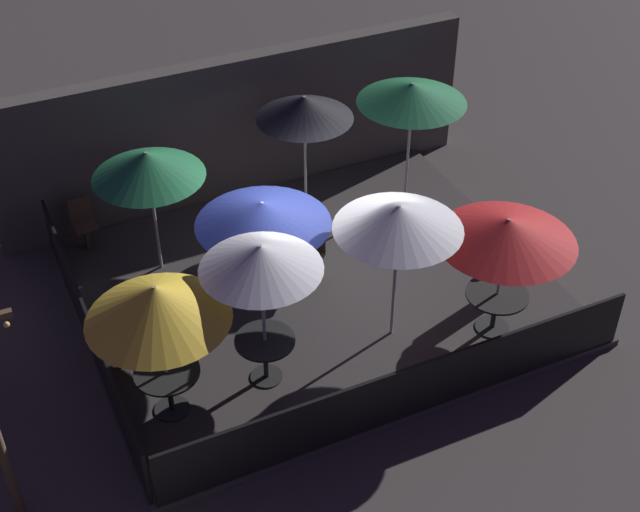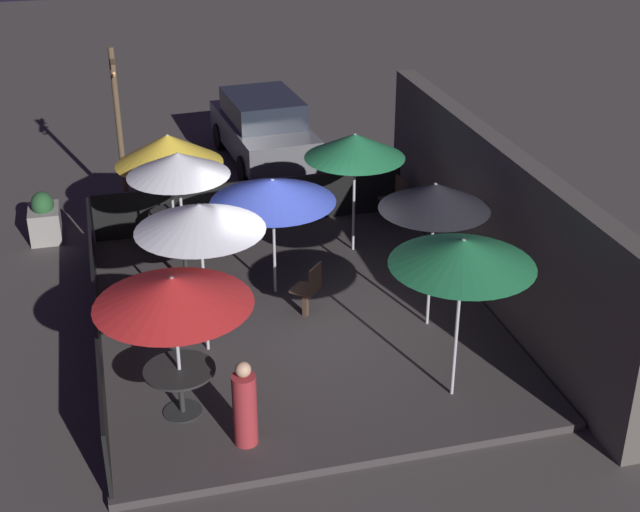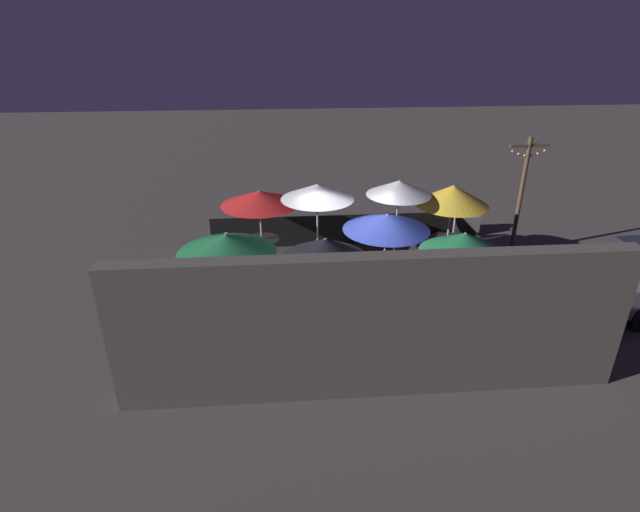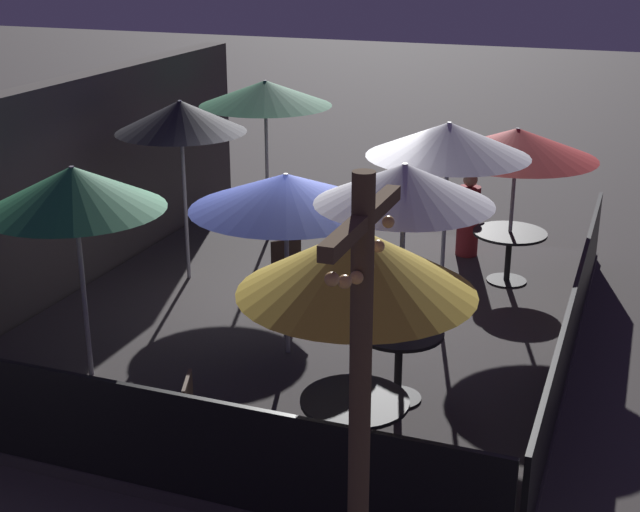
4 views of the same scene
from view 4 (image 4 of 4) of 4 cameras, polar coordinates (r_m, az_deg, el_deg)
The scene contains 20 objects.
ground_plane at distance 10.99m, azimuth -0.89°, elevation -4.63°, with size 60.00×60.00×0.00m, color #423D3A.
patio_deck at distance 10.97m, azimuth -0.90°, elevation -4.34°, with size 7.56×6.36×0.12m.
building_wall at distance 12.10m, azimuth -16.19°, elevation 4.01°, with size 9.16×0.36×2.82m.
fence_front at distance 10.13m, azimuth 15.88°, elevation -3.96°, with size 7.36×0.05×0.95m.
fence_side_left at distance 7.76m, azimuth -11.18°, elevation -11.30°, with size 0.05×6.16×0.95m.
patio_umbrella_0 at distance 11.83m, azimuth 12.49°, elevation 7.06°, with size 2.10×2.10×2.11m.
patio_umbrella_1 at distance 7.07m, azimuth 2.37°, elevation -0.32°, with size 1.95×1.95×2.28m.
patio_umbrella_2 at distance 8.35m, azimuth 5.42°, elevation 4.59°, with size 1.71×1.71×2.45m.
patio_umbrella_3 at distance 9.20m, azimuth -15.49°, elevation 4.19°, with size 1.83×1.83×2.29m.
patio_umbrella_4 at distance 9.45m, azimuth -2.20°, elevation 4.15°, with size 2.09×2.09×2.07m.
patio_umbrella_5 at distance 13.29m, azimuth -3.52°, elevation 10.36°, with size 1.97×1.97×2.43m.
patio_umbrella_6 at distance 11.76m, azimuth -8.92°, elevation 8.81°, with size 1.71×1.71×2.44m.
patio_umbrella_7 at distance 10.40m, azimuth 8.23°, elevation 7.38°, with size 1.91×1.91×2.43m.
dining_table_0 at distance 12.18m, azimuth 12.02°, elevation 0.91°, with size 0.98×0.98×0.71m.
dining_table_1 at distance 7.67m, azimuth 2.22°, elevation -10.16°, with size 0.93×0.93×0.76m.
dining_table_2 at distance 8.93m, azimuth 5.08°, elevation -5.69°, with size 0.89×0.89×0.76m.
patio_chair_0 at distance 7.78m, azimuth -7.52°, elevation -10.61°, with size 0.51×0.51×0.94m.
patio_chair_2 at distance 10.87m, azimuth -1.90°, elevation -1.24°, with size 0.56×0.56×0.95m.
patron_0 at distance 13.11m, azimuth 9.47°, elevation 2.42°, with size 0.44×0.44×1.24m.
light_post at distance 4.96m, azimuth 2.53°, elevation -11.78°, with size 1.10×0.12×3.48m.
Camera 4 is at (-9.31, -3.65, 4.57)m, focal length 50.00 mm.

